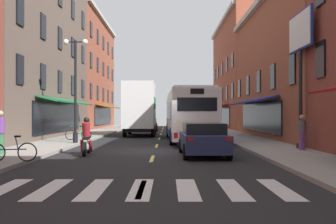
% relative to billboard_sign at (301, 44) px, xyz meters
% --- Properties ---
extents(ground_plane, '(34.80, 80.00, 0.10)m').
position_rel_billboard_sign_xyz_m(ground_plane, '(-7.05, 0.25, -5.25)').
color(ground_plane, black).
extents(lane_centre_dashes, '(0.14, 73.90, 0.01)m').
position_rel_billboard_sign_xyz_m(lane_centre_dashes, '(-7.05, 0.00, -5.20)').
color(lane_centre_dashes, '#DBCC4C').
rests_on(lane_centre_dashes, ground).
extents(crosswalk_near, '(7.10, 2.80, 0.01)m').
position_rel_billboard_sign_xyz_m(crosswalk_near, '(-7.05, -9.75, -5.20)').
color(crosswalk_near, silver).
rests_on(crosswalk_near, ground).
extents(sidewalk_left, '(3.00, 80.00, 0.14)m').
position_rel_billboard_sign_xyz_m(sidewalk_left, '(-12.95, 0.25, -5.13)').
color(sidewalk_left, gray).
rests_on(sidewalk_left, ground).
extents(sidewalk_right, '(3.00, 80.00, 0.14)m').
position_rel_billboard_sign_xyz_m(sidewalk_right, '(-1.15, 0.25, -5.13)').
color(sidewalk_right, gray).
rests_on(sidewalk_right, ground).
extents(billboard_sign, '(0.40, 3.18, 6.59)m').
position_rel_billboard_sign_xyz_m(billboard_sign, '(0.00, 0.00, 0.00)').
color(billboard_sign, black).
rests_on(billboard_sign, sidewalk_right).
extents(transit_bus, '(2.90, 12.45, 3.32)m').
position_rel_billboard_sign_xyz_m(transit_bus, '(-5.09, 7.36, -3.46)').
color(transit_bus, white).
rests_on(transit_bus, ground).
extents(box_truck, '(2.49, 7.25, 4.28)m').
position_rel_billboard_sign_xyz_m(box_truck, '(-8.69, 13.56, -3.05)').
color(box_truck, white).
rests_on(box_truck, ground).
extents(sedan_near, '(2.00, 4.36, 1.41)m').
position_rel_billboard_sign_xyz_m(sedan_near, '(-4.91, -2.29, -4.48)').
color(sedan_near, navy).
rests_on(sedan_near, ground).
extents(sedan_mid, '(2.04, 4.46, 1.32)m').
position_rel_billboard_sign_xyz_m(sedan_mid, '(-8.49, 23.48, -4.52)').
color(sedan_mid, maroon).
rests_on(sedan_mid, ground).
extents(motorcycle_rider, '(0.62, 2.07, 1.66)m').
position_rel_billboard_sign_xyz_m(motorcycle_rider, '(-9.99, -1.79, -4.49)').
color(motorcycle_rider, black).
rests_on(motorcycle_rider, ground).
extents(bicycle_near, '(1.70, 0.48, 0.91)m').
position_rel_billboard_sign_xyz_m(bicycle_near, '(-11.82, -5.49, -4.70)').
color(bicycle_near, black).
rests_on(bicycle_near, sidewalk_left).
extents(bicycle_mid, '(1.71, 0.48, 0.91)m').
position_rel_billboard_sign_xyz_m(bicycle_mid, '(-12.11, 6.10, -4.70)').
color(bicycle_mid, black).
rests_on(bicycle_mid, sidewalk_left).
extents(pedestrian_near, '(0.53, 0.43, 1.80)m').
position_rel_billboard_sign_xyz_m(pedestrian_near, '(-13.25, -3.07, -4.11)').
color(pedestrian_near, '#33663F').
rests_on(pedestrian_near, sidewalk_left).
extents(pedestrian_mid, '(0.36, 0.36, 1.62)m').
position_rel_billboard_sign_xyz_m(pedestrian_mid, '(-0.26, -0.97, -4.24)').
color(pedestrian_mid, '#66387F').
rests_on(pedestrian_mid, sidewalk_right).
extents(street_lamp_twin, '(1.42, 0.32, 5.97)m').
position_rel_billboard_sign_xyz_m(street_lamp_twin, '(-11.75, 3.69, -1.77)').
color(street_lamp_twin, black).
rests_on(street_lamp_twin, sidewalk_left).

